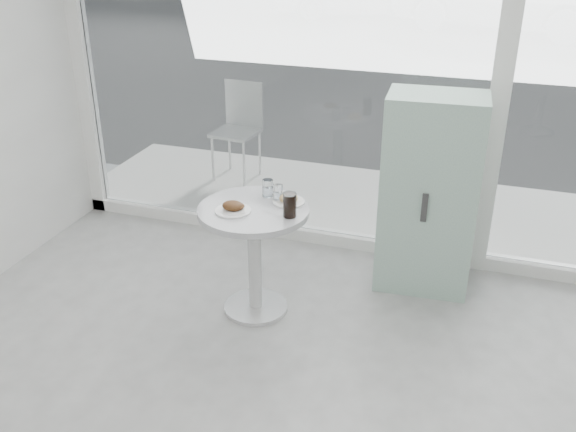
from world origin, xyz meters
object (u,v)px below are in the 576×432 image
(patio_chair, at_px, (239,124))
(water_tumbler_a, at_px, (268,189))
(plate_donut, at_px, (289,200))
(cola_glass, at_px, (290,205))
(main_table, at_px, (254,238))
(plate_fritter, at_px, (234,208))
(water_tumbler_b, at_px, (278,194))
(mint_cabinet, at_px, (429,194))

(patio_chair, height_order, water_tumbler_a, patio_chair)
(plate_donut, bearing_deg, cola_glass, -69.69)
(main_table, distance_m, plate_fritter, 0.28)
(plate_donut, relative_size, water_tumbler_a, 1.80)
(main_table, bearing_deg, patio_chair, 114.70)
(patio_chair, relative_size, water_tumbler_a, 7.99)
(main_table, bearing_deg, plate_donut, 38.76)
(patio_chair, height_order, plate_fritter, patio_chair)
(patio_chair, bearing_deg, plate_fritter, -62.91)
(plate_fritter, height_order, water_tumbler_b, water_tumbler_b)
(water_tumbler_b, bearing_deg, cola_glass, -53.96)
(water_tumbler_a, xyz_separation_m, cola_glass, (0.23, -0.25, 0.02))
(patio_chair, xyz_separation_m, plate_donut, (1.17, -1.99, 0.21))
(main_table, distance_m, mint_cabinet, 1.26)
(mint_cabinet, xyz_separation_m, water_tumbler_a, (-1.00, -0.51, 0.11))
(mint_cabinet, height_order, water_tumbler_a, mint_cabinet)
(mint_cabinet, bearing_deg, plate_fritter, -148.15)
(mint_cabinet, height_order, plate_donut, mint_cabinet)
(mint_cabinet, height_order, plate_fritter, mint_cabinet)
(water_tumbler_a, distance_m, water_tumbler_b, 0.10)
(plate_donut, distance_m, cola_glass, 0.22)
(plate_donut, relative_size, cola_glass, 1.33)
(patio_chair, height_order, cola_glass, patio_chair)
(plate_donut, xyz_separation_m, cola_glass, (0.07, -0.20, 0.06))
(plate_donut, height_order, cola_glass, cola_glass)
(main_table, height_order, patio_chair, patio_chair)
(main_table, xyz_separation_m, patio_chair, (-0.99, 2.14, 0.03))
(patio_chair, xyz_separation_m, water_tumbler_a, (1.01, -1.94, 0.24))
(water_tumbler_b, relative_size, cola_glass, 0.68)
(main_table, xyz_separation_m, water_tumbler_a, (0.03, 0.20, 0.27))
(plate_donut, xyz_separation_m, water_tumbler_b, (-0.07, 0.01, 0.03))
(mint_cabinet, distance_m, cola_glass, 1.09)
(plate_fritter, xyz_separation_m, cola_glass, (0.36, 0.04, 0.05))
(plate_fritter, bearing_deg, mint_cabinet, 35.57)
(plate_donut, height_order, water_tumbler_b, water_tumbler_b)
(main_table, xyz_separation_m, plate_donut, (0.19, 0.15, 0.24))
(mint_cabinet, bearing_deg, cola_glass, -138.88)
(patio_chair, bearing_deg, water_tumbler_b, -55.65)
(main_table, xyz_separation_m, water_tumbler_b, (0.11, 0.16, 0.27))
(patio_chair, distance_m, cola_glass, 2.53)
(main_table, distance_m, water_tumbler_b, 0.33)
(cola_glass, bearing_deg, water_tumbler_a, 133.44)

